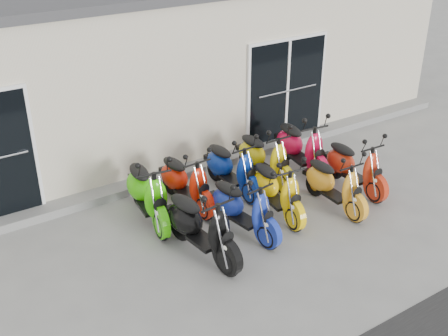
{
  "coord_description": "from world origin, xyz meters",
  "views": [
    {
      "loc": [
        -4.68,
        -6.52,
        5.07
      ],
      "look_at": [
        0.0,
        0.6,
        0.75
      ],
      "focal_mm": 45.0,
      "sensor_mm": 36.0,
      "label": 1
    }
  ],
  "objects": [
    {
      "name": "scooter_front_orange_b",
      "position": [
        1.56,
        -0.49,
        0.59
      ],
      "size": [
        0.63,
        1.61,
        1.18
      ],
      "primitive_type": null,
      "rotation": [
        0.0,
        0.0,
        -0.03
      ],
      "color": "orange",
      "rests_on": "ground"
    },
    {
      "name": "scooter_front_red",
      "position": [
        2.33,
        -0.2,
        0.61
      ],
      "size": [
        0.68,
        1.68,
        1.22
      ],
      "primitive_type": null,
      "rotation": [
        0.0,
        0.0,
        -0.05
      ],
      "color": "#B82A12",
      "rests_on": "ground"
    },
    {
      "name": "scooter_back_red",
      "position": [
        -0.55,
        0.97,
        0.61
      ],
      "size": [
        0.69,
        1.69,
        1.22
      ],
      "primitive_type": null,
      "rotation": [
        0.0,
        0.0,
        0.05
      ],
      "color": "red",
      "rests_on": "ground"
    },
    {
      "name": "scooter_front_orange_a",
      "position": [
        0.58,
        -0.12,
        0.61
      ],
      "size": [
        0.78,
        1.71,
        1.22
      ],
      "primitive_type": null,
      "rotation": [
        0.0,
        0.0,
        -0.11
      ],
      "color": "yellow",
      "rests_on": "ground"
    },
    {
      "name": "scooter_front_black",
      "position": [
        -1.1,
        -0.45,
        0.67
      ],
      "size": [
        0.84,
        1.86,
        1.34
      ],
      "primitive_type": null,
      "rotation": [
        0.0,
        0.0,
        0.1
      ],
      "color": "black",
      "rests_on": "ground"
    },
    {
      "name": "scooter_front_blue",
      "position": [
        -0.22,
        -0.29,
        0.61
      ],
      "size": [
        0.81,
        1.71,
        1.22
      ],
      "primitive_type": null,
      "rotation": [
        0.0,
        0.0,
        0.13
      ],
      "color": "#182EA1",
      "rests_on": "ground"
    },
    {
      "name": "scooter_back_yellow",
      "position": [
        1.13,
        0.94,
        0.63
      ],
      "size": [
        0.63,
        1.72,
        1.27
      ],
      "primitive_type": null,
      "rotation": [
        0.0,
        0.0,
        0.0
      ],
      "color": "#D4BE0C",
      "rests_on": "ground"
    },
    {
      "name": "scooter_back_extra",
      "position": [
        1.98,
        0.9,
        0.67
      ],
      "size": [
        0.89,
        1.88,
        1.33
      ],
      "primitive_type": null,
      "rotation": [
        0.0,
        0.0,
        -0.13
      ],
      "color": "red",
      "rests_on": "ground"
    },
    {
      "name": "scooter_back_blue",
      "position": [
        0.4,
        0.96,
        0.62
      ],
      "size": [
        0.67,
        1.69,
        1.23
      ],
      "primitive_type": null,
      "rotation": [
        0.0,
        0.0,
        0.04
      ],
      "color": "navy",
      "rests_on": "ground"
    },
    {
      "name": "front_step",
      "position": [
        0.0,
        2.02,
        0.07
      ],
      "size": [
        14.0,
        0.4,
        0.15
      ],
      "primitive_type": "cube",
      "color": "gray",
      "rests_on": "ground"
    },
    {
      "name": "door_left",
      "position": [
        -3.2,
        2.17,
        1.26
      ],
      "size": [
        1.07,
        0.08,
        2.22
      ],
      "primitive_type": "cube",
      "color": "black",
      "rests_on": "front_step"
    },
    {
      "name": "door_right",
      "position": [
        2.6,
        2.17,
        1.26
      ],
      "size": [
        2.02,
        0.08,
        2.22
      ],
      "primitive_type": "cube",
      "color": "black",
      "rests_on": "front_step"
    },
    {
      "name": "building",
      "position": [
        0.0,
        5.2,
        1.6
      ],
      "size": [
        14.0,
        6.0,
        3.2
      ],
      "primitive_type": "cube",
      "color": "beige",
      "rests_on": "ground"
    },
    {
      "name": "ground",
      "position": [
        0.0,
        0.0,
        0.0
      ],
      "size": [
        80.0,
        80.0,
        0.0
      ],
      "primitive_type": "plane",
      "color": "gray",
      "rests_on": "ground"
    },
    {
      "name": "scooter_back_green",
      "position": [
        -1.31,
        0.9,
        0.67
      ],
      "size": [
        0.89,
        1.88,
        1.33
      ],
      "primitive_type": null,
      "rotation": [
        0.0,
        0.0,
        -0.13
      ],
      "color": "#3BCD09",
      "rests_on": "ground"
    }
  ]
}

